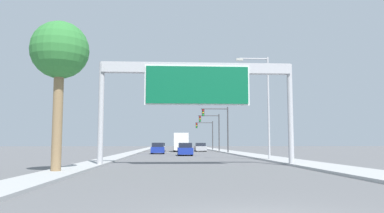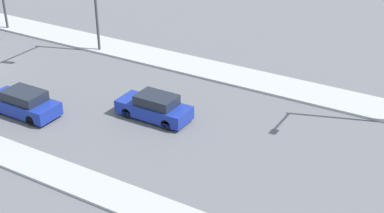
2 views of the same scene
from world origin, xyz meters
name	(u,v)px [view 1 (image 1 of 2)]	position (x,y,z in m)	size (l,w,h in m)	color
sidewalk_right	(223,151)	(7.75, 60.00, 0.07)	(3.00, 120.00, 0.15)	#ABABAB
median_strip_left	(139,151)	(-7.25, 60.00, 0.07)	(2.00, 120.00, 0.15)	#ABABAB
sign_gantry	(197,82)	(0.00, 17.88, 5.68)	(13.27, 0.73, 7.00)	#B2B2B7
car_mid_center	(158,149)	(-3.50, 45.28, 0.72)	(1.83, 4.58, 1.54)	navy
car_far_center	(185,150)	(0.00, 38.31, 0.72)	(1.77, 4.45, 1.53)	navy
car_near_center	(200,147)	(3.50, 58.66, 0.70)	(1.90, 4.67, 1.49)	#A5A8AD
car_far_right	(161,147)	(-3.50, 59.98, 0.71)	(1.71, 4.49, 1.51)	#A5A8AD
truck_box_primary	(181,142)	(0.00, 57.59, 1.61)	(2.42, 7.80, 3.15)	red
traffic_light_near_intersection	(220,122)	(5.54, 48.00, 4.57)	(4.11, 0.32, 6.87)	#3D3D3F
traffic_light_mid_block	(213,126)	(5.63, 58.00, 4.35)	(3.76, 0.32, 6.56)	#3D3D3F
traffic_light_far_intersection	(207,131)	(5.60, 68.00, 3.91)	(3.63, 0.32, 5.85)	#3D3D3F
palm_tree_foreground	(60,53)	(-7.55, 12.12, 6.17)	(2.98, 2.98, 7.84)	#8C704C
street_lamp_right	(264,99)	(6.49, 25.18, 5.42)	(2.93, 0.28, 9.17)	#B2B2B7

